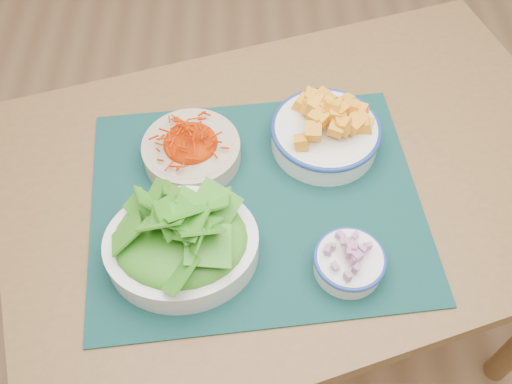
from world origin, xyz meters
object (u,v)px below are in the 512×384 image
at_px(lettuce_bowl, 180,239).
at_px(onion_bowl, 350,260).
at_px(carrot_bowl, 191,147).
at_px(table, 299,203).
at_px(squash_bowl, 326,129).
at_px(placemat, 256,202).

distance_m(lettuce_bowl, onion_bowl, 0.29).
relative_size(carrot_bowl, lettuce_bowl, 0.75).
xyz_separation_m(table, squash_bowl, (0.05, 0.07, 0.15)).
bearing_deg(lettuce_bowl, placemat, 35.64).
height_order(lettuce_bowl, onion_bowl, lettuce_bowl).
bearing_deg(squash_bowl, onion_bowl, -86.94).
height_order(table, onion_bowl, onion_bowl).
xyz_separation_m(table, lettuce_bowl, (-0.22, -0.18, 0.17)).
bearing_deg(onion_bowl, table, 106.27).
xyz_separation_m(placemat, lettuce_bowl, (-0.13, -0.11, 0.06)).
relative_size(table, lettuce_bowl, 4.69).
relative_size(carrot_bowl, squash_bowl, 0.79).
height_order(table, squash_bowl, squash_bowl).
bearing_deg(squash_bowl, placemat, -135.89).
xyz_separation_m(placemat, squash_bowl, (0.14, 0.14, 0.05)).
relative_size(table, squash_bowl, 4.97).
bearing_deg(lettuce_bowl, table, 33.43).
bearing_deg(onion_bowl, lettuce_bowl, 173.54).
height_order(squash_bowl, onion_bowl, squash_bowl).
height_order(table, carrot_bowl, carrot_bowl).
bearing_deg(table, placemat, -161.53).
relative_size(table, placemat, 2.17).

